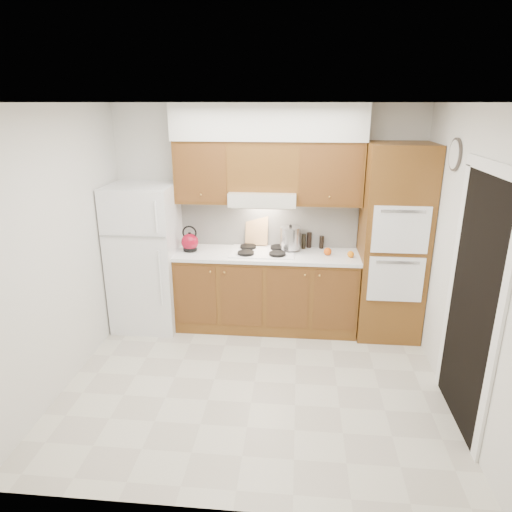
{
  "coord_description": "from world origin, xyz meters",
  "views": [
    {
      "loc": [
        0.37,
        -3.83,
        2.6
      ],
      "look_at": [
        -0.03,
        0.45,
        1.15
      ],
      "focal_mm": 32.0,
      "sensor_mm": 36.0,
      "label": 1
    }
  ],
  "objects_px": {
    "fridge": "(146,257)",
    "stock_pot": "(290,238)",
    "kettle": "(190,242)",
    "oven_cabinet": "(392,244)"
  },
  "relations": [
    {
      "from": "kettle",
      "to": "stock_pot",
      "type": "height_order",
      "value": "stock_pot"
    },
    {
      "from": "kettle",
      "to": "stock_pot",
      "type": "distance_m",
      "value": 1.18
    },
    {
      "from": "fridge",
      "to": "kettle",
      "type": "xyz_separation_m",
      "value": [
        0.53,
        0.04,
        0.19
      ]
    },
    {
      "from": "kettle",
      "to": "stock_pot",
      "type": "bearing_deg",
      "value": 10.69
    },
    {
      "from": "fridge",
      "to": "kettle",
      "type": "height_order",
      "value": "fridge"
    },
    {
      "from": "fridge",
      "to": "oven_cabinet",
      "type": "distance_m",
      "value": 2.86
    },
    {
      "from": "kettle",
      "to": "stock_pot",
      "type": "xyz_separation_m",
      "value": [
        1.17,
        0.12,
        0.04
      ]
    },
    {
      "from": "kettle",
      "to": "stock_pot",
      "type": "relative_size",
      "value": 0.81
    },
    {
      "from": "fridge",
      "to": "stock_pot",
      "type": "height_order",
      "value": "fridge"
    },
    {
      "from": "stock_pot",
      "to": "kettle",
      "type": "bearing_deg",
      "value": -174.04
    }
  ]
}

